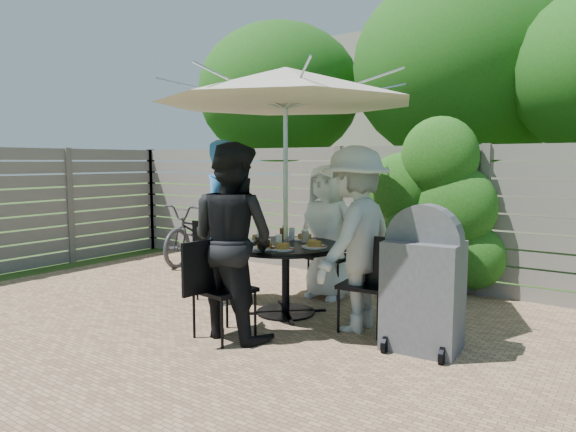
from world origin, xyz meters
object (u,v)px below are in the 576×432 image
Objects in this scene: plate_back at (305,238)px; plate_extra at (282,247)px; chair_left at (220,277)px; chair_front at (223,310)px; plate_left at (259,239)px; glass_left at (260,237)px; person_back at (327,232)px; chair_right at (367,304)px; person_right at (355,239)px; person_left at (227,222)px; glass_back at (292,234)px; patio_table at (286,266)px; person_front at (233,241)px; coffee_cup at (305,237)px; syrup_jug at (284,235)px; chair_back at (332,272)px; plate_right at (314,245)px; bbq_grill at (423,285)px; bicycle at (201,232)px; glass_front at (279,241)px; plate_front at (264,246)px; umbrella at (286,86)px.

plate_extra is at bearing -75.47° from plate_back.
chair_left is 0.97× the size of chair_front.
glass_left is (0.10, -0.11, 0.05)m from plate_left.
chair_right is (0.96, -0.84, -0.52)m from person_back.
person_back is 1.18m from person_right.
person_left is 1.91m from chair_right.
person_back is 11.43× the size of glass_back.
person_back is at bearing 89.27° from patio_table.
person_front is at bearing 34.03° from chair_right.
chair_left is at bearing -169.06° from coffee_cup.
coffee_cup is at bearing 46.01° from syrup_jug.
chair_back is 1.14m from plate_right.
person_right is 0.82m from bbq_grill.
bicycle is (-2.72, 1.31, -0.36)m from glass_back.
plate_left is (-1.19, 0.02, -0.10)m from person_right.
chair_front reaches higher than chair_right.
chair_left reaches higher than glass_left.
glass_front reaches higher than plate_right.
glass_front is at bearing -13.87° from chair_left.
person_right reaches higher than chair_back.
chair_back reaches higher than plate_right.
coffee_cup reaches higher than plate_right.
plate_extra is at bearing -80.95° from person_back.
plate_right is 1.24m from bbq_grill.
plate_left is 1.00× the size of plate_front.
plate_left is (-0.35, 0.83, -0.11)m from person_front.
chair_back is 0.62× the size of person_back.
plate_extra is at bearing 17.71° from plate_front.
plate_right is (0.37, 0.83, -0.11)m from person_front.
chair_right is 1.05m from coffee_cup.
plate_right is at bearing -90.00° from person_right.
plate_left is 1.00× the size of plate_right.
chair_back is at bearing -21.97° from bicycle.
person_front reaches higher than patio_table.
person_back is 1.73× the size of chair_left.
person_front is 3.72m from bicycle.
glass_left is 3.08m from bicycle.
person_back is 6.15× the size of plate_back.
chair_front is at bearing -90.90° from plate_front.
umbrella is 1.60m from coffee_cup.
chair_front is 7.96× the size of coffee_cup.
bbq_grill reaches higher than glass_left.
bicycle is (-1.99, 1.56, -0.46)m from person_left.
syrup_jug reaches higher than chair_left.
coffee_cup is at bearing 24.83° from plate_left.
plate_extra is (0.19, 0.53, -0.11)m from person_front.
plate_back is at bearing 78.32° from syrup_jug.
syrup_jug is at bearing 2.92° from chair_left.
person_left is at bearing -157.28° from plate_back.
person_left is 2.00× the size of chair_right.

